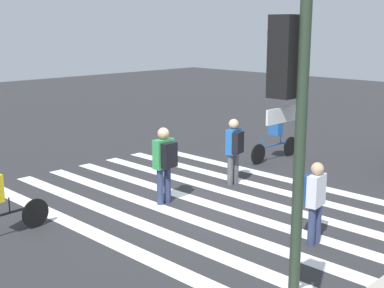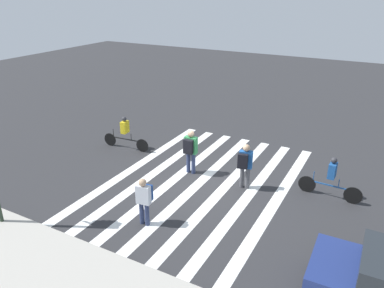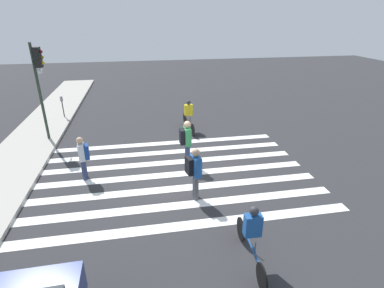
# 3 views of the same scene
# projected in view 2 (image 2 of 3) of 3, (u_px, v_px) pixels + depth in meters

# --- Properties ---
(ground_plane) EXTENTS (60.00, 60.00, 0.00)m
(ground_plane) POSITION_uv_depth(u_px,v_px,m) (200.00, 182.00, 14.56)
(ground_plane) COLOR #2D2D30
(sidewalk_curb) EXTENTS (36.00, 2.50, 0.14)m
(sidewalk_curb) POSITION_uv_depth(u_px,v_px,m) (87.00, 285.00, 9.47)
(sidewalk_curb) COLOR #ADA89E
(sidewalk_curb) RESTS_ON ground_plane
(crosswalk_stripes) EXTENTS (6.43, 10.00, 0.01)m
(crosswalk_stripes) POSITION_uv_depth(u_px,v_px,m) (200.00, 182.00, 14.55)
(crosswalk_stripes) COLOR white
(crosswalk_stripes) RESTS_ON ground_plane
(pedestrian_adult_yellow_jacket) EXTENTS (0.52, 0.44, 1.84)m
(pedestrian_adult_yellow_jacket) POSITION_uv_depth(u_px,v_px,m) (190.00, 149.00, 14.88)
(pedestrian_adult_yellow_jacket) COLOR navy
(pedestrian_adult_yellow_jacket) RESTS_ON ground_plane
(pedestrian_adult_tall_backpack) EXTENTS (0.53, 0.48, 1.77)m
(pedestrian_adult_tall_backpack) POSITION_uv_depth(u_px,v_px,m) (245.00, 163.00, 13.76)
(pedestrian_adult_tall_backpack) COLOR #4C4C51
(pedestrian_adult_tall_backpack) RESTS_ON ground_plane
(pedestrian_child_with_backpack) EXTENTS (0.48, 0.41, 1.64)m
(pedestrian_child_with_backpack) POSITION_uv_depth(u_px,v_px,m) (144.00, 198.00, 11.67)
(pedestrian_child_with_backpack) COLOR navy
(pedestrian_child_with_backpack) RESTS_ON ground_plane
(cyclist_near_curb) EXTENTS (2.40, 0.42, 1.58)m
(cyclist_near_curb) POSITION_uv_depth(u_px,v_px,m) (125.00, 132.00, 17.25)
(cyclist_near_curb) COLOR black
(cyclist_near_curb) RESTS_ON ground_plane
(cyclist_far_lane) EXTENTS (2.23, 0.41, 1.59)m
(cyclist_far_lane) POSITION_uv_depth(u_px,v_px,m) (331.00, 176.00, 13.20)
(cyclist_far_lane) COLOR black
(cyclist_far_lane) RESTS_ON ground_plane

